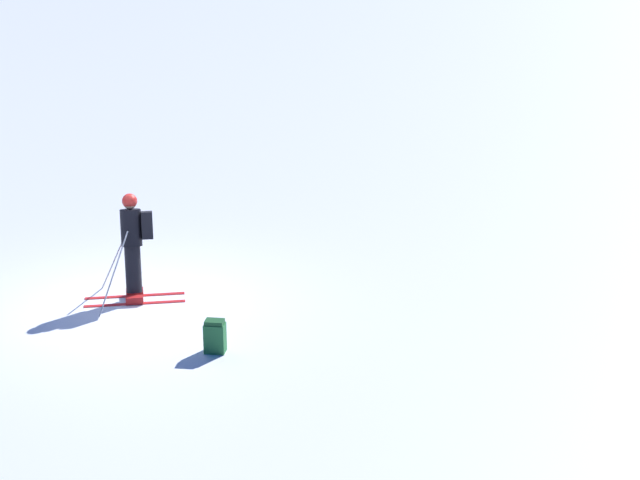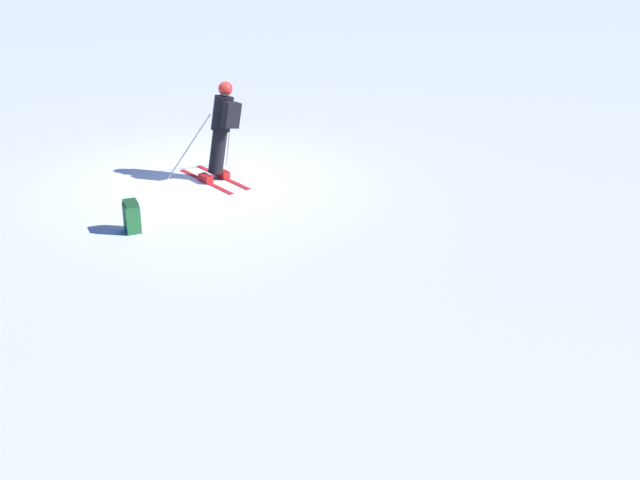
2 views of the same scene
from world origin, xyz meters
TOP-DOWN VIEW (x-y plane):
  - ground_plane at (0.00, 0.00)m, footprint 300.00×300.00m
  - skier at (-0.36, -0.02)m, footprint 1.25×1.69m
  - spare_backpack at (1.74, 1.68)m, footprint 0.23×0.31m

SIDE VIEW (x-z plane):
  - ground_plane at x=0.00m, z-range 0.00..0.00m
  - spare_backpack at x=1.74m, z-range -0.01..0.49m
  - skier at x=-0.36m, z-range 0.09..1.84m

